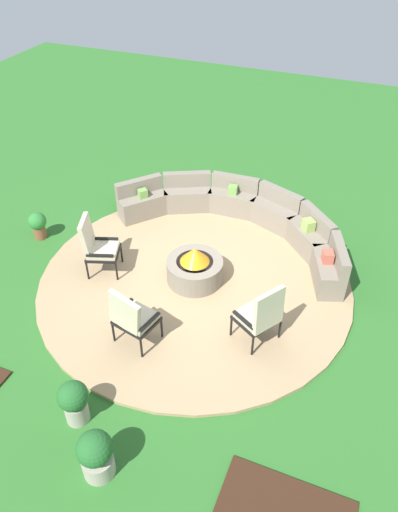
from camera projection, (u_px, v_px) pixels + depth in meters
The scene contains 10 objects.
ground_plane at pixel (195, 282), 8.83m from camera, with size 24.00×24.00×0.00m, color #2D6B28.
patio_circle at pixel (195, 280), 8.81m from camera, with size 5.63×5.63×0.06m, color tan.
fire_pit at pixel (195, 268), 8.63m from camera, with size 1.01×1.01×0.70m.
curved_stone_bench at pixel (243, 217), 9.79m from camera, with size 4.91×2.34×0.80m.
lounge_chair_front_left at pixel (97, 245), 8.64m from camera, with size 0.74×0.71×1.13m.
lounge_chair_front_right at pixel (132, 317), 7.27m from camera, with size 0.72×0.66×1.12m.
lounge_chair_back_left at pixel (261, 314), 7.32m from camera, with size 0.78×0.81×1.10m.
potted_plant_0 at pixel (96, 454), 5.81m from camera, with size 0.45×0.45×0.75m.
potted_plant_1 at pixel (38, 224), 9.68m from camera, with size 0.36×0.36×0.58m.
potted_plant_2 at pixel (74, 401), 6.39m from camera, with size 0.41×0.41×0.72m.
Camera 1 is at (2.55, -6.08, 5.89)m, focal length 33.96 mm.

